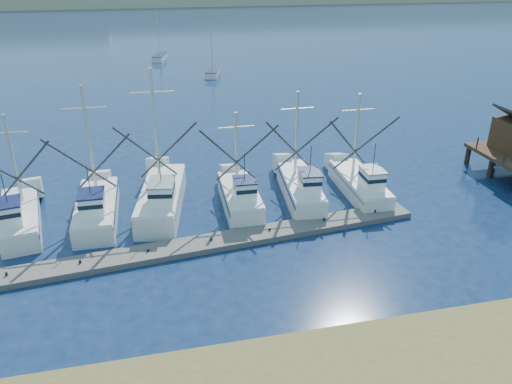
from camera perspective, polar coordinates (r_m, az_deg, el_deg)
ground at (r=28.84m, az=8.55°, el=-10.70°), size 500.00×500.00×0.00m
floating_dock at (r=32.31m, az=-5.13°, el=-5.82°), size 28.82×5.03×0.38m
trawler_fleet at (r=36.36m, az=-6.73°, el=-0.78°), size 27.85×9.54×10.01m
sailboat_near at (r=81.23m, az=-4.97°, el=13.49°), size 3.14×6.33×8.10m
sailboat_far at (r=95.77m, az=-10.95°, el=14.91°), size 3.04×6.43×8.10m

